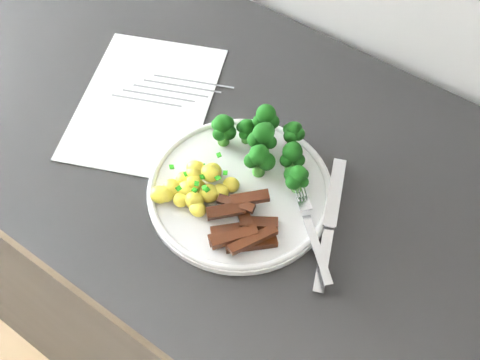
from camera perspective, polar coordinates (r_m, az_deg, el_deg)
counter at (r=1.27m, az=-2.80°, el=-8.57°), size 2.33×0.58×0.88m
recipe_paper at (r=0.96m, az=-8.80°, el=7.27°), size 0.29×0.33×0.00m
plate at (r=0.84m, az=0.00°, el=-0.91°), size 0.26×0.26×0.01m
broccoli at (r=0.84m, az=2.41°, el=3.56°), size 0.17×0.10×0.07m
potatoes at (r=0.82m, az=-4.31°, el=-0.56°), size 0.09×0.10×0.04m
beef_strips at (r=0.79m, az=0.13°, el=-4.27°), size 0.10×0.11×0.03m
fork at (r=0.79m, az=6.81°, el=-4.96°), size 0.13×0.12×0.01m
knife at (r=0.80m, az=8.14°, el=-5.43°), size 0.10×0.20×0.02m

